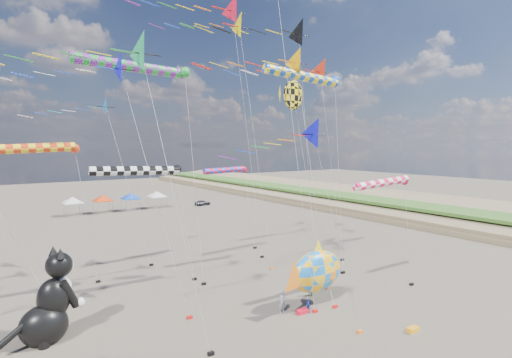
{
  "coord_description": "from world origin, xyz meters",
  "views": [
    {
      "loc": [
        -18.87,
        -13.72,
        12.13
      ],
      "look_at": [
        -0.99,
        12.0,
        9.48
      ],
      "focal_mm": 28.0,
      "sensor_mm": 36.0,
      "label": 1
    }
  ],
  "objects": [
    {
      "name": "windsock_1",
      "position": [
        -15.73,
        22.52,
        11.82
      ],
      "size": [
        9.52,
        0.79,
        12.27
      ],
      "color": "red",
      "rests_on": "ground"
    },
    {
      "name": "windsock_5",
      "position": [
        -8.7,
        16.67,
        17.97
      ],
      "size": [
        10.39,
        0.86,
        18.46
      ],
      "color": "green",
      "rests_on": "ground"
    },
    {
      "name": "angelfish_kite",
      "position": [
        4.19,
        13.9,
        16.45
      ],
      "size": [
        3.74,
        3.02,
        17.91
      ],
      "color": "yellow",
      "rests_on": "ground"
    },
    {
      "name": "kite_bag_0",
      "position": [
        4.38,
        13.29,
        0.15
      ],
      "size": [
        0.9,
        0.44,
        0.3
      ],
      "primitive_type": "cube",
      "color": "blue",
      "rests_on": "ground"
    },
    {
      "name": "delta_kite_5",
      "position": [
        0.59,
        9.79,
        18.31
      ],
      "size": [
        11.78,
        2.36,
        19.78
      ],
      "color": "#FFA805",
      "rests_on": "ground"
    },
    {
      "name": "kite_bag_2",
      "position": [
        -0.19,
        7.28,
        0.15
      ],
      "size": [
        0.9,
        0.44,
        0.3
      ],
      "primitive_type": "cube",
      "color": "red",
      "rests_on": "ground"
    },
    {
      "name": "fish_inflatable",
      "position": [
        1.43,
        7.63,
        2.75
      ],
      "size": [
        6.34,
        2.79,
        5.14
      ],
      "color": "blue",
      "rests_on": "ground"
    },
    {
      "name": "delta_kite_4",
      "position": [
        2.12,
        20.64,
        24.96
      ],
      "size": [
        13.54,
        3.08,
        26.72
      ],
      "color": "red",
      "rests_on": "ground"
    },
    {
      "name": "windsock_0",
      "position": [
        -8.06,
        18.26,
        10.03
      ],
      "size": [
        8.79,
        0.77,
        10.46
      ],
      "color": "black",
      "rests_on": "ground"
    },
    {
      "name": "delta_kite_6",
      "position": [
        7.54,
        17.5,
        23.0
      ],
      "size": [
        13.33,
        3.11,
        24.77
      ],
      "color": "black",
      "rests_on": "ground"
    },
    {
      "name": "delta_kite_8",
      "position": [
        8.76,
        14.87,
        18.98
      ],
      "size": [
        12.62,
        2.64,
        20.57
      ],
      "color": "red",
      "rests_on": "ground"
    },
    {
      "name": "windsock_3",
      "position": [
        7.41,
        6.25,
        9.11
      ],
      "size": [
        7.51,
        0.65,
        9.51
      ],
      "color": "#EC1049",
      "rests_on": "ground"
    },
    {
      "name": "parked_car",
      "position": [
        17.82,
        58.0,
        0.56
      ],
      "size": [
        3.36,
        1.57,
        1.11
      ],
      "primitive_type": "imported",
      "rotation": [
        0.0,
        0.0,
        1.65
      ],
      "color": "#26262D",
      "rests_on": "ground"
    },
    {
      "name": "delta_kite_3",
      "position": [
        1.59,
        16.82,
        22.57
      ],
      "size": [
        10.09,
        2.64,
        24.13
      ],
      "color": "yellow",
      "rests_on": "ground"
    },
    {
      "name": "tent_row",
      "position": [
        1.5,
        60.0,
        3.15
      ],
      "size": [
        19.2,
        4.2,
        3.8
      ],
      "color": "silver",
      "rests_on": "ground"
    },
    {
      "name": "delta_kite_1",
      "position": [
        -11.93,
        11.11,
        16.73
      ],
      "size": [
        10.64,
        2.18,
        18.12
      ],
      "color": "#0A09D0",
      "rests_on": "ground"
    },
    {
      "name": "kite_bag_1",
      "position": [
        3.85,
        1.03,
        0.15
      ],
      "size": [
        0.9,
        0.44,
        0.3
      ],
      "primitive_type": "cube",
      "color": "orange",
      "rests_on": "ground"
    },
    {
      "name": "windsock_4",
      "position": [
        3.64,
        24.21,
        9.32
      ],
      "size": [
        6.81,
        0.67,
        9.73
      ],
      "color": "red",
      "rests_on": "ground"
    },
    {
      "name": "child_blue",
      "position": [
        0.25,
        7.14,
        0.51
      ],
      "size": [
        0.63,
        0.55,
        1.01
      ],
      "primitive_type": "imported",
      "rotation": [
        0.0,
        0.0,
        0.62
      ],
      "color": "#212CAC",
      "rests_on": "ground"
    },
    {
      "name": "ground",
      "position": [
        0.0,
        0.0,
        0.0
      ],
      "size": [
        260.0,
        260.0,
        0.0
      ],
      "primitive_type": "plane",
      "color": "#50463A",
      "rests_on": "ground"
    },
    {
      "name": "delta_kite_2",
      "position": [
        -9.82,
        24.66,
        15.5
      ],
      "size": [
        10.62,
        1.93,
        16.83
      ],
      "color": "#0A72BF",
      "rests_on": "ground"
    },
    {
      "name": "windsock_2",
      "position": [
        4.1,
        11.9,
        17.81
      ],
      "size": [
        9.35,
        0.84,
        18.31
      ],
      "color": "blue",
      "rests_on": "ground"
    },
    {
      "name": "delta_kite_0",
      "position": [
        -4.41,
        2.87,
        12.46
      ],
      "size": [
        10.11,
        1.85,
        13.73
      ],
      "color": "#1111C3",
      "rests_on": "ground"
    },
    {
      "name": "person_adult",
      "position": [
        -1.28,
        8.24,
        0.82
      ],
      "size": [
        0.62,
        0.43,
        1.63
      ],
      "primitive_type": "imported",
      "rotation": [
        0.0,
        0.0,
        0.07
      ],
      "color": "gray",
      "rests_on": "ground"
    },
    {
      "name": "delta_kite_9",
      "position": [
        -12.5,
        5.96,
        16.79
      ],
      "size": [
        10.53,
        2.39,
        18.25
      ],
      "color": "#219B58",
      "rests_on": "ground"
    },
    {
      "name": "child_green",
      "position": [
        2.62,
        9.36,
        0.56
      ],
      "size": [
        0.68,
        0.64,
        1.12
      ],
      "primitive_type": "imported",
      "rotation": [
        0.0,
        0.0,
        -0.52
      ],
      "color": "#248C26",
      "rests_on": "ground"
    },
    {
      "name": "cat_inflatable",
      "position": [
        -15.77,
        13.14,
        2.9
      ],
      "size": [
        4.74,
        3.3,
        5.81
      ],
      "primitive_type": null,
      "rotation": [
        0.0,
        0.0,
        0.29
      ],
      "color": "black",
      "rests_on": "ground"
    }
  ]
}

